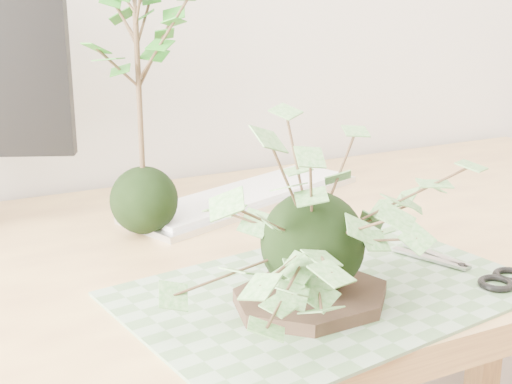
# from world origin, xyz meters

# --- Properties ---
(desk) EXTENTS (1.60, 0.70, 0.74)m
(desk) POSITION_xyz_m (0.08, 1.23, 0.65)
(desk) COLOR tan
(desk) RESTS_ON ground_plane
(cutting_mat) EXTENTS (0.50, 0.37, 0.00)m
(cutting_mat) POSITION_xyz_m (0.04, 1.03, 0.74)
(cutting_mat) COLOR #53784D
(cutting_mat) RESTS_ON desk
(stone_dish) EXTENTS (0.20, 0.20, 0.01)m
(stone_dish) POSITION_xyz_m (0.00, 1.01, 0.75)
(stone_dish) COLOR black
(stone_dish) RESTS_ON cutting_mat
(ivy_kokedama) EXTENTS (0.33, 0.33, 0.23)m
(ivy_kokedama) POSITION_xyz_m (0.00, 1.01, 0.87)
(ivy_kokedama) COLOR black
(ivy_kokedama) RESTS_ON stone_dish
(maple_kokedama) EXTENTS (0.28, 0.28, 0.41)m
(maple_kokedama) POSITION_xyz_m (-0.08, 1.33, 1.02)
(maple_kokedama) COLOR black
(maple_kokedama) RESTS_ON desk
(keyboard) EXTENTS (0.45, 0.27, 0.02)m
(keyboard) POSITION_xyz_m (0.11, 1.40, 0.75)
(keyboard) COLOR silver
(keyboard) RESTS_ON desk
(scissors) EXTENTS (0.09, 0.18, 0.01)m
(scissors) POSITION_xyz_m (0.23, 0.98, 0.75)
(scissors) COLOR #959595
(scissors) RESTS_ON cutting_mat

